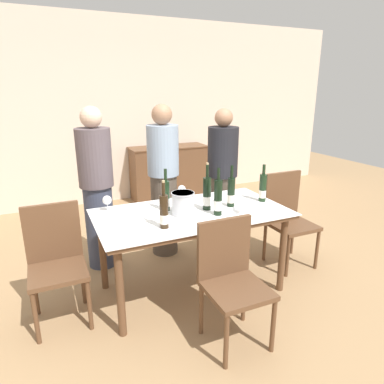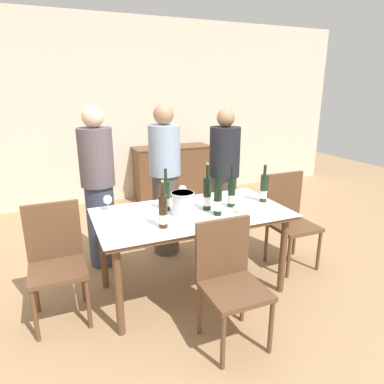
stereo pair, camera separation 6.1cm
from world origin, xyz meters
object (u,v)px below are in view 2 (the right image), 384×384
(wine_bottle_0, at_px, (207,194))
(wine_glass_0, at_px, (183,190))
(wine_bottle_4, at_px, (264,189))
(chair_right_end, at_px, (289,214))
(sideboard_cabinet, at_px, (172,172))
(wine_bottle_5, at_px, (166,196))
(person_guest_right, at_px, (224,181))
(chair_near_front, at_px, (229,274))
(person_guest_left, at_px, (165,182))
(chair_left_end, at_px, (56,255))
(person_host, at_px, (99,190))
(dining_table, at_px, (192,220))
(wine_bottle_3, at_px, (163,212))
(wine_glass_2, at_px, (108,200))
(wine_bottle_2, at_px, (218,199))
(ice_bucket, at_px, (183,203))
(wine_glass_1, at_px, (237,210))
(wine_bottle_1, at_px, (232,193))

(wine_bottle_0, relative_size, wine_glass_0, 2.86)
(wine_bottle_4, height_order, chair_right_end, wine_bottle_4)
(sideboard_cabinet, bearing_deg, wine_bottle_0, -103.30)
(wine_bottle_5, height_order, person_guest_right, person_guest_right)
(sideboard_cabinet, xyz_separation_m, chair_right_end, (0.35, -2.55, 0.10))
(wine_bottle_4, distance_m, chair_right_end, 0.53)
(chair_near_front, bearing_deg, wine_bottle_0, 77.97)
(wine_bottle_0, xyz_separation_m, person_guest_left, (-0.12, 0.79, -0.08))
(sideboard_cabinet, relative_size, chair_right_end, 1.31)
(chair_left_end, height_order, person_host, person_host)
(dining_table, distance_m, chair_near_front, 0.69)
(chair_right_end, bearing_deg, person_guest_left, 146.61)
(chair_left_end, relative_size, person_guest_left, 0.57)
(person_host, bearing_deg, wine_bottle_3, -72.23)
(person_guest_left, bearing_deg, wine_bottle_0, -81.71)
(dining_table, xyz_separation_m, wine_glass_2, (-0.65, 0.32, 0.17))
(wine_bottle_2, relative_size, person_guest_right, 0.26)
(wine_bottle_3, relative_size, wine_glass_2, 2.68)
(wine_bottle_5, bearing_deg, chair_left_end, -177.22)
(ice_bucket, height_order, chair_right_end, chair_right_end)
(wine_bottle_0, bearing_deg, chair_near_front, -102.03)
(sideboard_cabinet, relative_size, wine_glass_2, 8.93)
(wine_bottle_4, distance_m, wine_glass_1, 0.59)
(wine_glass_0, bearing_deg, chair_right_end, -12.93)
(wine_bottle_3, xyz_separation_m, chair_right_end, (1.45, 0.31, -0.34))
(wine_bottle_1, bearing_deg, wine_glass_1, -112.50)
(wine_glass_0, relative_size, person_guest_right, 0.09)
(chair_left_end, xyz_separation_m, person_guest_right, (1.79, 0.60, 0.26))
(wine_bottle_2, bearing_deg, wine_bottle_1, 33.69)
(wine_bottle_0, relative_size, wine_bottle_4, 1.19)
(wine_bottle_4, height_order, person_guest_right, person_guest_right)
(ice_bucket, distance_m, person_guest_right, 1.05)
(chair_left_end, distance_m, person_guest_left, 1.38)
(chair_left_end, bearing_deg, person_guest_right, 18.54)
(chair_right_end, bearing_deg, wine_bottle_4, -167.38)
(wine_glass_2, xyz_separation_m, person_guest_left, (0.69, 0.48, -0.03))
(wine_bottle_4, xyz_separation_m, wine_glass_2, (-1.38, 0.32, -0.03))
(ice_bucket, xyz_separation_m, person_host, (-0.57, 0.83, -0.05))
(chair_left_end, distance_m, person_host, 0.89)
(person_guest_right, bearing_deg, person_host, 175.12)
(sideboard_cabinet, distance_m, chair_near_front, 3.40)
(wine_glass_2, bearing_deg, person_guest_left, 35.12)
(wine_glass_1, bearing_deg, wine_glass_2, 143.85)
(ice_bucket, distance_m, chair_near_front, 0.74)
(ice_bucket, relative_size, wine_glass_2, 1.40)
(ice_bucket, xyz_separation_m, wine_bottle_5, (-0.09, 0.16, 0.03))
(wine_bottle_4, xyz_separation_m, wine_glass_1, (-0.48, -0.34, -0.03))
(dining_table, relative_size, wine_glass_0, 11.25)
(wine_bottle_5, relative_size, person_guest_left, 0.23)
(wine_bottle_0, height_order, wine_bottle_5, wine_bottle_0)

